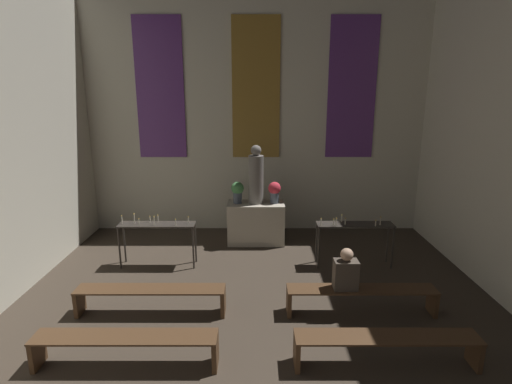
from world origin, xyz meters
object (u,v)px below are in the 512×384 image
object	(u,v)px
flower_vase_left	(238,191)
pew_back_left	(151,295)
statue	(256,177)
altar	(256,223)
flower_vase_right	(274,191)
candle_rack_right	(355,230)
person_seated	(346,272)
pew_third_right	(387,343)
pew_back_right	(361,295)
pew_third_left	(125,343)
candle_rack_left	(157,230)

from	to	relation	value
flower_vase_left	pew_back_left	size ratio (longest dim) A/B	0.21
statue	flower_vase_left	bearing A→B (deg)	180.00
altar	flower_vase_right	bearing A→B (deg)	0.00
flower_vase_left	candle_rack_right	size ratio (longest dim) A/B	0.32
pew_back_left	person_seated	world-z (taller)	person_seated
flower_vase_left	person_seated	distance (m)	3.55
altar	candle_rack_right	xyz separation A→B (m)	(1.92, -1.26, 0.27)
statue	pew_third_right	world-z (taller)	statue
pew_back_left	person_seated	bearing A→B (deg)	0.00
altar	pew_back_right	xyz separation A→B (m)	(1.62, -3.04, -0.14)
flower_vase_left	pew_third_left	size ratio (longest dim) A/B	0.21
pew_third_left	person_seated	xyz separation A→B (m)	(2.97, 1.22, 0.38)
candle_rack_left	candle_rack_right	bearing A→B (deg)	-0.04
candle_rack_left	pew_third_right	size ratio (longest dim) A/B	0.65
flower_vase_right	pew_back_left	distance (m)	3.76
statue	pew_back_left	bearing A→B (deg)	-118.01
candle_rack_left	pew_third_right	distance (m)	4.66
altar	pew_back_left	size ratio (longest dim) A/B	0.55
candle_rack_left	person_seated	distance (m)	3.73
altar	statue	world-z (taller)	statue
candle_rack_left	pew_back_left	world-z (taller)	candle_rack_left
flower_vase_right	pew_third_right	size ratio (longest dim) A/B	0.21
altar	pew_back_left	xyz separation A→B (m)	(-1.62, -3.04, -0.14)
pew_third_left	pew_back_right	size ratio (longest dim) A/B	1.00
statue	pew_third_left	bearing A→B (deg)	-110.77
flower_vase_right	candle_rack_right	xyz separation A→B (m)	(1.51, -1.26, -0.47)
altar	pew_third_right	size ratio (longest dim) A/B	0.55
pew_back_left	pew_back_right	distance (m)	3.23
statue	pew_back_right	distance (m)	3.64
statue	pew_back_right	size ratio (longest dim) A/B	0.57
flower_vase_right	candle_rack_left	distance (m)	2.69
pew_back_right	person_seated	bearing A→B (deg)	180.00
pew_third_left	pew_back_left	distance (m)	1.22
pew_third_right	person_seated	xyz separation A→B (m)	(-0.26, 1.22, 0.38)
pew_back_right	person_seated	world-z (taller)	person_seated
pew_back_left	pew_back_right	bearing A→B (deg)	0.00
candle_rack_right	pew_third_right	bearing A→B (deg)	-95.72
flower_vase_right	pew_third_left	xyz separation A→B (m)	(-2.03, -4.26, -0.88)
candle_rack_right	pew_third_left	distance (m)	4.65
statue	candle_rack_left	size ratio (longest dim) A/B	0.88
flower_vase_left	pew_third_left	distance (m)	4.51
pew_back_right	flower_vase_right	bearing A→B (deg)	111.65
statue	pew_back_left	size ratio (longest dim) A/B	0.57
statue	flower_vase_right	distance (m)	0.52
candle_rack_right	pew_third_left	size ratio (longest dim) A/B	0.65
altar	flower_vase_right	world-z (taller)	flower_vase_right
pew_third_left	pew_back_right	xyz separation A→B (m)	(3.23, 1.22, 0.00)
person_seated	pew_third_right	bearing A→B (deg)	-78.07
altar	statue	xyz separation A→B (m)	(0.00, 0.00, 1.06)
altar	flower_vase_left	size ratio (longest dim) A/B	2.63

